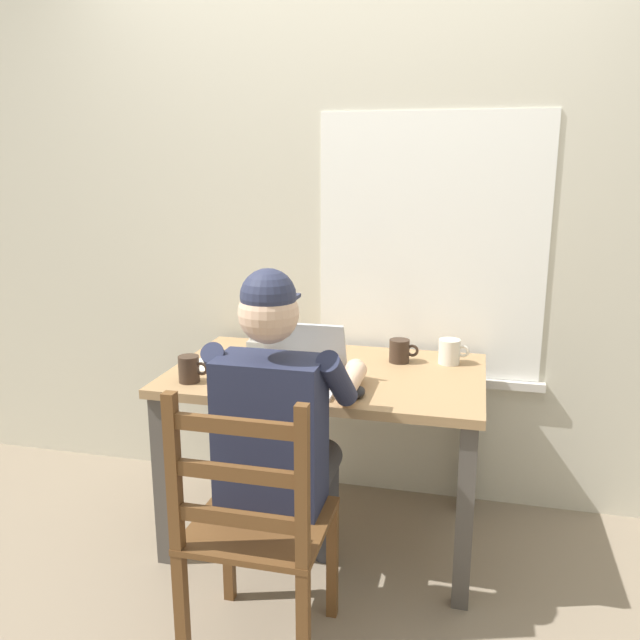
{
  "coord_description": "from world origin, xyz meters",
  "views": [
    {
      "loc": [
        0.57,
        -2.43,
        1.55
      ],
      "look_at": [
        -0.02,
        -0.05,
        0.95
      ],
      "focal_mm": 36.64,
      "sensor_mm": 36.0,
      "label": 1
    }
  ],
  "objects_px": {
    "laptop": "(298,370)",
    "computer_mouse": "(357,392)",
    "seated_person": "(280,426)",
    "coffee_mug_white": "(450,352)",
    "desk": "(327,394)",
    "coffee_mug_dark": "(400,351)",
    "book_stack_main": "(271,344)",
    "wooden_chair": "(255,529)",
    "coffee_mug_spare": "(190,369)"
  },
  "relations": [
    {
      "from": "wooden_chair",
      "to": "computer_mouse",
      "type": "height_order",
      "value": "wooden_chair"
    },
    {
      "from": "laptop",
      "to": "computer_mouse",
      "type": "bearing_deg",
      "value": -20.91
    },
    {
      "from": "coffee_mug_dark",
      "to": "book_stack_main",
      "type": "height_order",
      "value": "book_stack_main"
    },
    {
      "from": "seated_person",
      "to": "coffee_mug_white",
      "type": "relative_size",
      "value": 9.77
    },
    {
      "from": "wooden_chair",
      "to": "coffee_mug_white",
      "type": "height_order",
      "value": "wooden_chair"
    },
    {
      "from": "laptop",
      "to": "coffee_mug_spare",
      "type": "xyz_separation_m",
      "value": [
        -0.4,
        -0.09,
        -0.0
      ]
    },
    {
      "from": "seated_person",
      "to": "coffee_mug_dark",
      "type": "distance_m",
      "value": 0.73
    },
    {
      "from": "desk",
      "to": "coffee_mug_spare",
      "type": "relative_size",
      "value": 10.55
    },
    {
      "from": "wooden_chair",
      "to": "book_stack_main",
      "type": "relative_size",
      "value": 4.69
    },
    {
      "from": "desk",
      "to": "wooden_chair",
      "type": "bearing_deg",
      "value": -94.08
    },
    {
      "from": "desk",
      "to": "coffee_mug_white",
      "type": "xyz_separation_m",
      "value": [
        0.47,
        0.21,
        0.15
      ]
    },
    {
      "from": "coffee_mug_white",
      "to": "desk",
      "type": "bearing_deg",
      "value": -155.81
    },
    {
      "from": "coffee_mug_spare",
      "to": "laptop",
      "type": "bearing_deg",
      "value": 12.35
    },
    {
      "from": "seated_person",
      "to": "coffee_mug_spare",
      "type": "xyz_separation_m",
      "value": [
        -0.42,
        0.21,
        0.11
      ]
    },
    {
      "from": "wooden_chair",
      "to": "coffee_mug_spare",
      "type": "xyz_separation_m",
      "value": [
        -0.42,
        0.49,
        0.33
      ]
    },
    {
      "from": "laptop",
      "to": "coffee_mug_spare",
      "type": "distance_m",
      "value": 0.41
    },
    {
      "from": "seated_person",
      "to": "coffee_mug_dark",
      "type": "bearing_deg",
      "value": 63.47
    },
    {
      "from": "wooden_chair",
      "to": "laptop",
      "type": "xyz_separation_m",
      "value": [
        -0.02,
        0.57,
        0.33
      ]
    },
    {
      "from": "coffee_mug_white",
      "to": "book_stack_main",
      "type": "height_order",
      "value": "book_stack_main"
    },
    {
      "from": "coffee_mug_white",
      "to": "coffee_mug_spare",
      "type": "height_order",
      "value": "coffee_mug_white"
    },
    {
      "from": "coffee_mug_white",
      "to": "coffee_mug_dark",
      "type": "height_order",
      "value": "coffee_mug_white"
    },
    {
      "from": "book_stack_main",
      "to": "desk",
      "type": "bearing_deg",
      "value": -25.77
    },
    {
      "from": "coffee_mug_white",
      "to": "book_stack_main",
      "type": "relative_size",
      "value": 0.64
    },
    {
      "from": "coffee_mug_spare",
      "to": "book_stack_main",
      "type": "bearing_deg",
      "value": 63.27
    },
    {
      "from": "computer_mouse",
      "to": "book_stack_main",
      "type": "xyz_separation_m",
      "value": [
        -0.45,
        0.4,
        0.04
      ]
    },
    {
      "from": "computer_mouse",
      "to": "coffee_mug_spare",
      "type": "xyz_separation_m",
      "value": [
        -0.65,
        0.01,
        0.03
      ]
    },
    {
      "from": "wooden_chair",
      "to": "coffee_mug_white",
      "type": "bearing_deg",
      "value": 61.15
    },
    {
      "from": "coffee_mug_white",
      "to": "laptop",
      "type": "bearing_deg",
      "value": -145.12
    },
    {
      "from": "laptop",
      "to": "coffee_mug_spare",
      "type": "relative_size",
      "value": 2.81
    },
    {
      "from": "desk",
      "to": "coffee_mug_dark",
      "type": "xyz_separation_m",
      "value": [
        0.27,
        0.18,
        0.15
      ]
    },
    {
      "from": "seated_person",
      "to": "wooden_chair",
      "type": "bearing_deg",
      "value": -90.0
    },
    {
      "from": "wooden_chair",
      "to": "coffee_mug_spare",
      "type": "relative_size",
      "value": 7.88
    },
    {
      "from": "desk",
      "to": "computer_mouse",
      "type": "xyz_separation_m",
      "value": [
        0.17,
        -0.26,
        0.12
      ]
    },
    {
      "from": "desk",
      "to": "computer_mouse",
      "type": "height_order",
      "value": "computer_mouse"
    },
    {
      "from": "coffee_mug_dark",
      "to": "book_stack_main",
      "type": "distance_m",
      "value": 0.55
    },
    {
      "from": "computer_mouse",
      "to": "coffee_mug_dark",
      "type": "xyz_separation_m",
      "value": [
        0.1,
        0.45,
        0.03
      ]
    },
    {
      "from": "coffee_mug_white",
      "to": "coffee_mug_dark",
      "type": "bearing_deg",
      "value": -172.22
    },
    {
      "from": "coffee_mug_spare",
      "to": "book_stack_main",
      "type": "xyz_separation_m",
      "value": [
        0.2,
        0.39,
        0.0
      ]
    },
    {
      "from": "desk",
      "to": "coffee_mug_white",
      "type": "bearing_deg",
      "value": 24.19
    },
    {
      "from": "wooden_chair",
      "to": "book_stack_main",
      "type": "distance_m",
      "value": 0.96
    },
    {
      "from": "coffee_mug_dark",
      "to": "seated_person",
      "type": "bearing_deg",
      "value": -116.53
    },
    {
      "from": "laptop",
      "to": "coffee_mug_white",
      "type": "xyz_separation_m",
      "value": [
        0.55,
        0.38,
        0.0
      ]
    },
    {
      "from": "seated_person",
      "to": "coffee_mug_white",
      "type": "xyz_separation_m",
      "value": [
        0.53,
        0.67,
        0.11
      ]
    },
    {
      "from": "laptop",
      "to": "seated_person",
      "type": "bearing_deg",
      "value": -85.87
    },
    {
      "from": "seated_person",
      "to": "computer_mouse",
      "type": "height_order",
      "value": "seated_person"
    },
    {
      "from": "laptop",
      "to": "coffee_mug_dark",
      "type": "xyz_separation_m",
      "value": [
        0.34,
        0.35,
        -0.0
      ]
    },
    {
      "from": "desk",
      "to": "wooden_chair",
      "type": "distance_m",
      "value": 0.76
    },
    {
      "from": "coffee_mug_spare",
      "to": "coffee_mug_dark",
      "type": "bearing_deg",
      "value": 30.65
    },
    {
      "from": "seated_person",
      "to": "computer_mouse",
      "type": "relative_size",
      "value": 12.31
    },
    {
      "from": "desk",
      "to": "wooden_chair",
      "type": "xyz_separation_m",
      "value": [
        -0.05,
        -0.74,
        -0.18
      ]
    }
  ]
}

